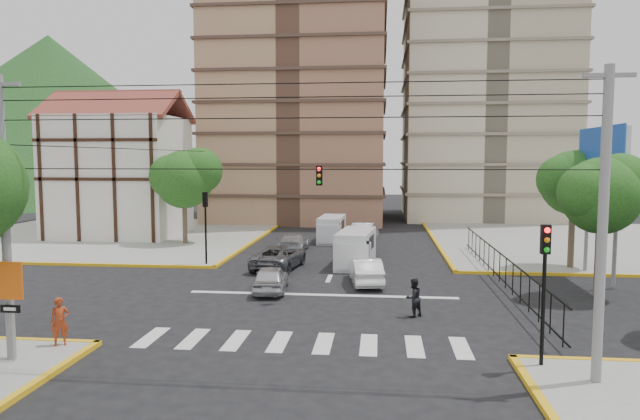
# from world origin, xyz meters

# --- Properties ---
(ground) EXTENTS (160.00, 160.00, 0.00)m
(ground) POSITION_xyz_m (0.00, 0.00, 0.00)
(ground) COLOR black
(ground) RESTS_ON ground
(sidewalk_nw) EXTENTS (26.00, 26.00, 0.15)m
(sidewalk_nw) POSITION_xyz_m (-20.00, 20.00, 0.07)
(sidewalk_nw) COLOR gray
(sidewalk_nw) RESTS_ON ground
(sidewalk_ne) EXTENTS (26.00, 26.00, 0.15)m
(sidewalk_ne) POSITION_xyz_m (20.00, 20.00, 0.07)
(sidewalk_ne) COLOR gray
(sidewalk_ne) RESTS_ON ground
(crosswalk_stripes) EXTENTS (12.00, 2.40, 0.01)m
(crosswalk_stripes) POSITION_xyz_m (0.00, -6.00, 0.01)
(crosswalk_stripes) COLOR silver
(crosswalk_stripes) RESTS_ON ground
(stop_line) EXTENTS (13.00, 0.40, 0.01)m
(stop_line) POSITION_xyz_m (0.00, 1.20, 0.01)
(stop_line) COLOR silver
(stop_line) RESTS_ON ground
(tudor_building) EXTENTS (10.80, 8.05, 12.23)m
(tudor_building) POSITION_xyz_m (-19.00, 20.00, 5.25)
(tudor_building) COLOR silver
(tudor_building) RESTS_ON ground
(distant_hill) EXTENTS (70.00, 70.00, 28.00)m
(distant_hill) POSITION_xyz_m (-55.00, 70.00, 14.00)
(distant_hill) COLOR #184A1B
(distant_hill) RESTS_ON ground
(park_fence) EXTENTS (0.10, 22.50, 1.66)m
(park_fence) POSITION_xyz_m (9.00, 4.50, 0.00)
(park_fence) COLOR black
(park_fence) RESTS_ON ground
(billboard) EXTENTS (0.36, 6.20, 8.10)m
(billboard) POSITION_xyz_m (14.45, 6.00, 6.00)
(billboard) COLOR slate
(billboard) RESTS_ON ground
(tree_park_a) EXTENTS (4.41, 3.60, 6.83)m
(tree_park_a) POSITION_xyz_m (13.08, 2.01, 5.01)
(tree_park_a) COLOR #473828
(tree_park_a) RESTS_ON ground
(tree_park_c) EXTENTS (4.65, 3.80, 7.25)m
(tree_park_c) POSITION_xyz_m (14.09, 9.01, 5.34)
(tree_park_c) COLOR #473828
(tree_park_c) RESTS_ON ground
(tree_tudor) EXTENTS (5.39, 4.40, 7.43)m
(tree_tudor) POSITION_xyz_m (-11.90, 16.01, 5.22)
(tree_tudor) COLOR #473828
(tree_tudor) RESTS_ON ground
(traffic_light_se) EXTENTS (0.28, 0.22, 4.40)m
(traffic_light_se) POSITION_xyz_m (7.80, -7.80, 3.11)
(traffic_light_se) COLOR black
(traffic_light_se) RESTS_ON ground
(traffic_light_nw) EXTENTS (0.28, 0.22, 4.40)m
(traffic_light_nw) POSITION_xyz_m (-7.80, 7.80, 3.11)
(traffic_light_nw) COLOR black
(traffic_light_nw) RESTS_ON ground
(traffic_light_hanging) EXTENTS (18.00, 9.12, 0.92)m
(traffic_light_hanging) POSITION_xyz_m (0.00, -2.04, 5.90)
(traffic_light_hanging) COLOR black
(traffic_light_hanging) RESTS_ON ground
(utility_pole_sw) EXTENTS (1.40, 0.28, 9.00)m
(utility_pole_sw) POSITION_xyz_m (-9.00, -9.00, 4.77)
(utility_pole_sw) COLOR slate
(utility_pole_sw) RESTS_ON ground
(utility_pole_se) EXTENTS (1.40, 0.28, 9.00)m
(utility_pole_se) POSITION_xyz_m (9.00, -9.00, 4.77)
(utility_pole_se) COLOR slate
(utility_pole_se) RESTS_ON ground
(district_sign) EXTENTS (0.90, 0.12, 3.20)m
(district_sign) POSITION_xyz_m (-8.80, -9.24, 2.45)
(district_sign) COLOR slate
(district_sign) RESTS_ON ground
(van_right_lane) EXTENTS (2.42, 5.03, 2.19)m
(van_right_lane) POSITION_xyz_m (1.30, 8.56, 1.06)
(van_right_lane) COLOR silver
(van_right_lane) RESTS_ON ground
(van_left_lane) EXTENTS (1.99, 4.58, 2.03)m
(van_left_lane) POSITION_xyz_m (-1.04, 18.60, 0.99)
(van_left_lane) COLOR silver
(van_left_lane) RESTS_ON ground
(car_silver_front_left) EXTENTS (1.89, 4.00, 1.32)m
(car_silver_front_left) POSITION_xyz_m (-2.59, 1.62, 0.66)
(car_silver_front_left) COLOR silver
(car_silver_front_left) RESTS_ON ground
(car_white_front_right) EXTENTS (2.06, 4.39, 1.39)m
(car_white_front_right) POSITION_xyz_m (2.03, 3.84, 0.70)
(car_white_front_right) COLOR white
(car_white_front_right) RESTS_ON ground
(car_grey_mid_left) EXTENTS (3.00, 5.31, 1.40)m
(car_grey_mid_left) POSITION_xyz_m (-3.25, 7.56, 0.70)
(car_grey_mid_left) COLOR slate
(car_grey_mid_left) RESTS_ON ground
(car_silver_rear_left) EXTENTS (1.87, 4.42, 1.27)m
(car_silver_rear_left) POSITION_xyz_m (-3.33, 13.95, 0.64)
(car_silver_rear_left) COLOR #B6B7BB
(car_silver_rear_left) RESTS_ON ground
(car_darkgrey_mid_right) EXTENTS (1.87, 4.54, 1.54)m
(car_darkgrey_mid_right) POSITION_xyz_m (1.40, 14.16, 0.77)
(car_darkgrey_mid_right) COLOR black
(car_darkgrey_mid_right) RESTS_ON ground
(car_white_rear_right) EXTENTS (2.28, 4.86, 1.54)m
(car_white_rear_right) POSITION_xyz_m (1.52, 19.39, 0.77)
(car_white_rear_right) COLOR silver
(car_white_rear_right) RESTS_ON ground
(pedestrian_sw_corner) EXTENTS (0.73, 0.66, 1.67)m
(pedestrian_sw_corner) POSITION_xyz_m (-8.16, -7.60, 0.98)
(pedestrian_sw_corner) COLOR #993517
(pedestrian_sw_corner) RESTS_ON sidewalk_sw
(pedestrian_crosswalk) EXTENTS (0.99, 0.97, 1.61)m
(pedestrian_crosswalk) POSITION_xyz_m (4.16, -2.19, 0.81)
(pedestrian_crosswalk) COLOR black
(pedestrian_crosswalk) RESTS_ON ground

